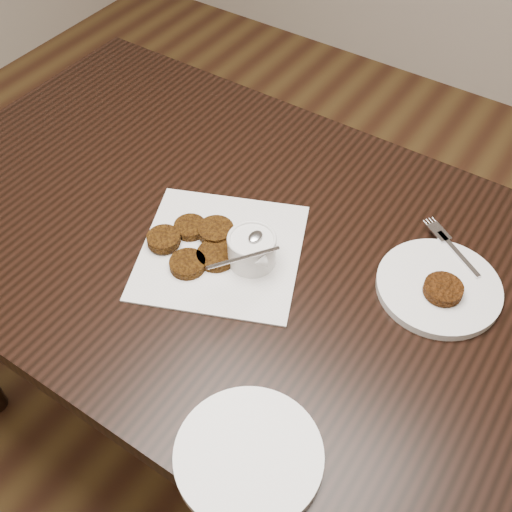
# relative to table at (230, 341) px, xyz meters

# --- Properties ---
(floor) EXTENTS (4.00, 4.00, 0.00)m
(floor) POSITION_rel_table_xyz_m (0.07, -0.12, -0.38)
(floor) COLOR brown
(floor) RESTS_ON ground
(table) EXTENTS (1.33, 0.85, 0.75)m
(table) POSITION_rel_table_xyz_m (0.00, 0.00, 0.00)
(table) COLOR black
(table) RESTS_ON floor
(napkin) EXTENTS (0.38, 0.38, 0.00)m
(napkin) POSITION_rel_table_xyz_m (0.02, -0.05, 0.38)
(napkin) COLOR white
(napkin) RESTS_ON table
(sauce_ramekin) EXTENTS (0.14, 0.14, 0.12)m
(sauce_ramekin) POSITION_rel_table_xyz_m (0.09, -0.03, 0.44)
(sauce_ramekin) COLOR white
(sauce_ramekin) RESTS_ON napkin
(patty_cluster) EXTENTS (0.24, 0.24, 0.02)m
(patty_cluster) POSITION_rel_table_xyz_m (-0.02, -0.06, 0.39)
(patty_cluster) COLOR #60380C
(patty_cluster) RESTS_ON napkin
(plate_with_patty) EXTENTS (0.30, 0.30, 0.03)m
(plate_with_patty) POSITION_rel_table_xyz_m (0.40, 0.10, 0.39)
(plate_with_patty) COLOR white
(plate_with_patty) RESTS_ON table
(plate_empty) EXTENTS (0.27, 0.27, 0.02)m
(plate_empty) POSITION_rel_table_xyz_m (0.29, -0.35, 0.38)
(plate_empty) COLOR white
(plate_empty) RESTS_ON table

